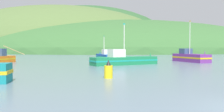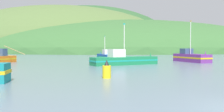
{
  "view_description": "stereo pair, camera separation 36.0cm",
  "coord_description": "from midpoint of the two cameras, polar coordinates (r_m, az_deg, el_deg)",
  "views": [
    {
      "loc": [
        -8.82,
        -8.0,
        2.73
      ],
      "look_at": [
        1.36,
        26.67,
        1.4
      ],
      "focal_mm": 38.11,
      "sensor_mm": 36.0,
      "label": 1
    },
    {
      "loc": [
        -8.47,
        -8.1,
        2.73
      ],
      "look_at": [
        1.36,
        26.67,
        1.4
      ],
      "focal_mm": 38.11,
      "sensor_mm": 36.0,
      "label": 2
    }
  ],
  "objects": [
    {
      "name": "fishing_boat_blue",
      "position": [
        52.01,
        -1.95,
        -0.07
      ],
      "size": [
        2.0,
        8.82,
        5.28
      ],
      "rotation": [
        0.0,
        0.0,
        1.59
      ],
      "color": "#19479E",
      "rests_on": "ground"
    },
    {
      "name": "hill_mid_left",
      "position": [
        167.5,
        4.09,
        1.17
      ],
      "size": [
        203.37,
        162.7,
        40.07
      ],
      "primitive_type": "ellipsoid",
      "color": "#386633",
      "rests_on": "ground"
    },
    {
      "name": "channel_buoy",
      "position": [
        20.99,
        -1.35,
        -3.52
      ],
      "size": [
        0.75,
        0.75,
        1.63
      ],
      "color": "yellow",
      "rests_on": "ground"
    },
    {
      "name": "fishing_boat_orange",
      "position": [
        45.36,
        -25.56,
        -0.54
      ],
      "size": [
        8.61,
        6.71,
        5.9
      ],
      "rotation": [
        0.0,
        0.0,
        4.2
      ],
      "color": "orange",
      "rests_on": "ground"
    },
    {
      "name": "fishing_boat_green",
      "position": [
        37.17,
        2.57,
        -0.93
      ],
      "size": [
        11.34,
        4.86,
        6.46
      ],
      "rotation": [
        0.0,
        0.0,
        0.21
      ],
      "color": "#197A47",
      "rests_on": "ground"
    },
    {
      "name": "hill_far_center",
      "position": [
        241.04,
        -5.51,
        1.46
      ],
      "size": [
        178.2,
        142.56,
        86.56
      ],
      "primitive_type": "ellipsoid",
      "color": "#2D562D",
      "rests_on": "ground"
    },
    {
      "name": "hill_mid_right",
      "position": [
        165.6,
        -11.28,
        1.13
      ],
      "size": [
        153.2,
        122.56,
        59.63
      ],
      "primitive_type": "ellipsoid",
      "color": "#516B38",
      "rests_on": "ground"
    },
    {
      "name": "fishing_boat_purple",
      "position": [
        46.68,
        18.04,
        -0.28
      ],
      "size": [
        2.94,
        8.36,
        7.71
      ],
      "rotation": [
        0.0,
        0.0,
        4.77
      ],
      "color": "#6B2D84",
      "rests_on": "ground"
    }
  ]
}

